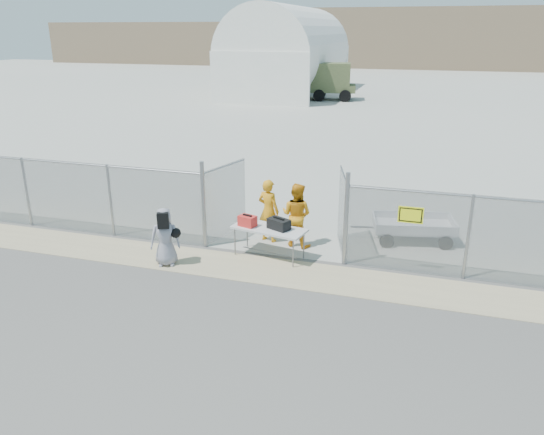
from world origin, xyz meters
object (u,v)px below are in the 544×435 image
(folding_table, at_px, (269,242))
(visitor, at_px, (165,237))
(security_worker_right, at_px, (296,215))
(utility_trailer, at_px, (413,229))
(security_worker_left, at_px, (269,211))

(folding_table, height_order, visitor, visitor)
(security_worker_right, bearing_deg, utility_trailer, -144.56)
(utility_trailer, bearing_deg, security_worker_right, -168.25)
(security_worker_right, relative_size, utility_trailer, 0.62)
(utility_trailer, bearing_deg, visitor, -160.77)
(security_worker_right, height_order, visitor, security_worker_right)
(visitor, height_order, utility_trailer, visitor)
(folding_table, xyz_separation_m, security_worker_right, (0.50, 1.01, 0.50))
(visitor, bearing_deg, folding_table, 4.85)
(folding_table, distance_m, security_worker_left, 1.28)
(security_worker_left, xyz_separation_m, utility_trailer, (4.05, 1.28, -0.57))
(visitor, bearing_deg, utility_trailer, 8.16)
(folding_table, xyz_separation_m, utility_trailer, (3.68, 2.40, -0.06))
(utility_trailer, bearing_deg, security_worker_left, -174.24)
(security_worker_left, xyz_separation_m, visitor, (-2.07, -2.40, -0.15))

